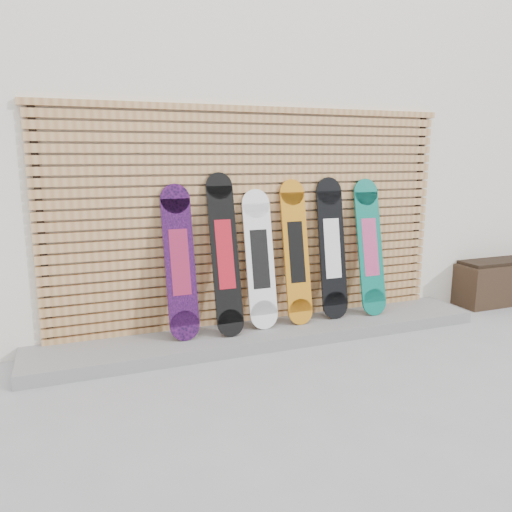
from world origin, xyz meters
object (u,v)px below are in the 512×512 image
object	(u,v)px
snowboard_2	(260,259)
snowboard_4	(332,248)
snowboard_3	(296,252)
planter_box	(499,281)
snowboard_0	(180,262)
snowboard_5	(370,247)
snowboard_1	(225,254)

from	to	relation	value
snowboard_2	snowboard_4	bearing A→B (deg)	0.89
snowboard_3	snowboard_4	distance (m)	0.43
planter_box	snowboard_4	distance (m)	2.51
snowboard_0	snowboard_4	xyz separation A→B (m)	(1.64, 0.03, 0.02)
planter_box	snowboard_5	distance (m)	2.07
planter_box	snowboard_1	distance (m)	3.70
snowboard_0	snowboard_3	world-z (taller)	snowboard_3
snowboard_2	snowboard_1	bearing A→B (deg)	-173.42
snowboard_1	snowboard_3	bearing A→B (deg)	2.93
snowboard_0	snowboard_5	world-z (taller)	snowboard_5
snowboard_4	snowboard_5	size ratio (longest dim) A/B	1.02
planter_box	snowboard_5	bearing A→B (deg)	-177.85
snowboard_4	snowboard_5	distance (m)	0.45
snowboard_1	snowboard_4	size ratio (longest dim) A/B	1.04
snowboard_3	snowboard_4	world-z (taller)	snowboard_4
snowboard_1	snowboard_3	distance (m)	0.78
snowboard_5	snowboard_3	bearing A→B (deg)	179.40
snowboard_0	snowboard_2	bearing A→B (deg)	1.02
snowboard_3	snowboard_0	bearing A→B (deg)	-179.50
snowboard_3	snowboard_4	xyz separation A→B (m)	(0.43, 0.02, 0.01)
snowboard_0	snowboard_4	bearing A→B (deg)	0.95
snowboard_2	snowboard_3	xyz separation A→B (m)	(0.40, -0.00, 0.04)
snowboard_1	snowboard_4	bearing A→B (deg)	2.68
snowboard_3	snowboard_5	bearing A→B (deg)	-0.60
snowboard_5	snowboard_0	bearing A→B (deg)	-179.96
snowboard_1	snowboard_4	world-z (taller)	snowboard_1
snowboard_5	snowboard_1	bearing A→B (deg)	-178.94
planter_box	snowboard_1	xyz separation A→B (m)	(-3.64, -0.10, 0.62)
snowboard_2	snowboard_5	bearing A→B (deg)	-0.59
snowboard_4	snowboard_3	bearing A→B (deg)	-177.76
snowboard_3	snowboard_5	distance (m)	0.88
snowboard_1	snowboard_2	xyz separation A→B (m)	(0.38, 0.04, -0.08)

